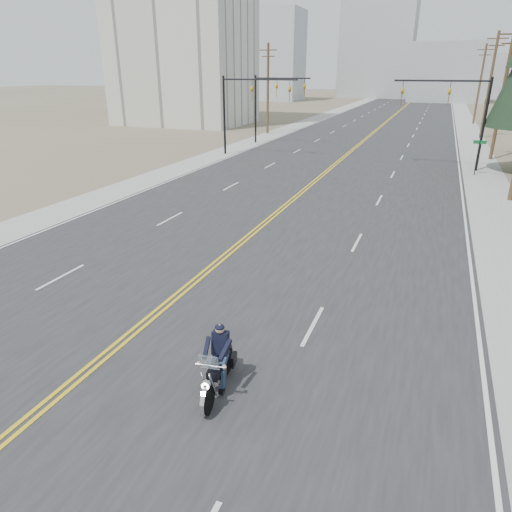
% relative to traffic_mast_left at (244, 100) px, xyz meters
% --- Properties ---
extents(ground_plane, '(400.00, 400.00, 0.00)m').
position_rel_traffic_mast_left_xyz_m(ground_plane, '(8.98, -32.00, -4.94)').
color(ground_plane, '#776D56').
rests_on(ground_plane, ground).
extents(road, '(20.00, 200.00, 0.01)m').
position_rel_traffic_mast_left_xyz_m(road, '(8.98, 38.00, -4.93)').
color(road, '#303033').
rests_on(road, ground).
extents(sidewalk_left, '(3.00, 200.00, 0.01)m').
position_rel_traffic_mast_left_xyz_m(sidewalk_left, '(-2.52, 38.00, -4.93)').
color(sidewalk_left, '#A5A5A0').
rests_on(sidewalk_left, ground).
extents(sidewalk_right, '(3.00, 200.00, 0.01)m').
position_rel_traffic_mast_left_xyz_m(sidewalk_right, '(20.48, 38.00, -4.93)').
color(sidewalk_right, '#A5A5A0').
rests_on(sidewalk_right, ground).
extents(traffic_mast_left, '(7.10, 0.26, 7.00)m').
position_rel_traffic_mast_left_xyz_m(traffic_mast_left, '(0.00, 0.00, 0.00)').
color(traffic_mast_left, black).
rests_on(traffic_mast_left, ground).
extents(traffic_mast_right, '(7.10, 0.26, 7.00)m').
position_rel_traffic_mast_left_xyz_m(traffic_mast_right, '(17.95, 0.00, 0.00)').
color(traffic_mast_right, black).
rests_on(traffic_mast_right, ground).
extents(traffic_mast_far, '(6.10, 0.26, 7.00)m').
position_rel_traffic_mast_left_xyz_m(traffic_mast_far, '(-0.33, 8.00, -0.06)').
color(traffic_mast_far, black).
rests_on(traffic_mast_far, ground).
extents(street_sign, '(0.90, 0.06, 2.62)m').
position_rel_traffic_mast_left_xyz_m(street_sign, '(19.78, -2.00, -3.13)').
color(street_sign, black).
rests_on(street_sign, ground).
extents(utility_pole_c, '(2.20, 0.30, 11.00)m').
position_rel_traffic_mast_left_xyz_m(utility_pole_c, '(21.48, 6.00, 0.79)').
color(utility_pole_c, brown).
rests_on(utility_pole_c, ground).
extents(utility_pole_d, '(2.20, 0.30, 11.50)m').
position_rel_traffic_mast_left_xyz_m(utility_pole_d, '(21.48, 21.00, 1.05)').
color(utility_pole_d, brown).
rests_on(utility_pole_d, ground).
extents(utility_pole_e, '(2.20, 0.30, 11.00)m').
position_rel_traffic_mast_left_xyz_m(utility_pole_e, '(21.48, 38.00, 0.79)').
color(utility_pole_e, brown).
rests_on(utility_pole_e, ground).
extents(utility_pole_left, '(2.20, 0.30, 10.50)m').
position_rel_traffic_mast_left_xyz_m(utility_pole_left, '(-3.52, 16.00, 0.54)').
color(utility_pole_left, brown).
rests_on(utility_pole_left, ground).
extents(apartment_block, '(18.00, 14.00, 30.00)m').
position_rel_traffic_mast_left_xyz_m(apartment_block, '(-19.02, 23.00, 10.06)').
color(apartment_block, silver).
rests_on(apartment_block, ground).
extents(haze_bldg_a, '(14.00, 12.00, 22.00)m').
position_rel_traffic_mast_left_xyz_m(haze_bldg_a, '(-26.02, 83.00, 6.06)').
color(haze_bldg_a, '#B7BCC6').
rests_on(haze_bldg_a, ground).
extents(haze_bldg_b, '(18.00, 14.00, 14.00)m').
position_rel_traffic_mast_left_xyz_m(haze_bldg_b, '(16.98, 93.00, 2.06)').
color(haze_bldg_b, '#ADB2B7').
rests_on(haze_bldg_b, ground).
extents(haze_bldg_d, '(20.00, 15.00, 26.00)m').
position_rel_traffic_mast_left_xyz_m(haze_bldg_d, '(-3.02, 108.00, 8.06)').
color(haze_bldg_d, '#ADB2B7').
rests_on(haze_bldg_d, ground).
extents(haze_bldg_e, '(14.00, 14.00, 12.00)m').
position_rel_traffic_mast_left_xyz_m(haze_bldg_e, '(33.98, 118.00, 1.06)').
color(haze_bldg_e, '#B7BCC6').
rests_on(haze_bldg_e, ground).
extents(haze_bldg_f, '(12.00, 12.00, 16.00)m').
position_rel_traffic_mast_left_xyz_m(haze_bldg_f, '(-41.02, 98.00, 3.06)').
color(haze_bldg_f, '#ADB2B7').
rests_on(haze_bldg_f, ground).
extents(motorcyclist, '(1.27, 2.33, 1.73)m').
position_rel_traffic_mast_left_xyz_m(motorcyclist, '(12.56, -31.87, -4.07)').
color(motorcyclist, black).
rests_on(motorcyclist, ground).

